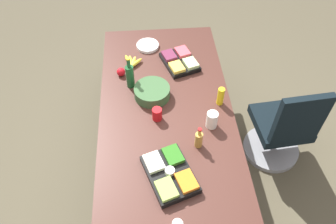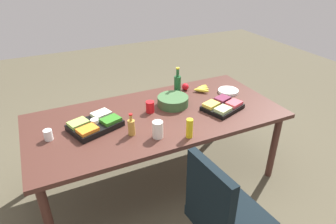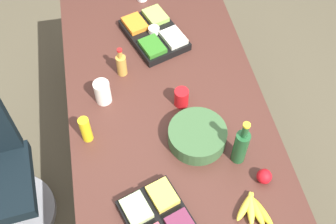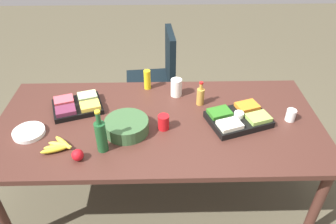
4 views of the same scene
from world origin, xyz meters
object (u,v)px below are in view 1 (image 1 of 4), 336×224
(office_chair, at_px, (282,131))
(red_solo_cup, at_px, (157,114))
(banana_bunch, at_px, (132,62))
(apple_red, at_px, (121,72))
(wine_bottle, at_px, (130,76))
(mayo_jar, at_px, (212,120))
(veggie_tray, at_px, (170,174))
(paper_plate_stack, at_px, (148,46))
(mustard_bottle, at_px, (221,96))
(conference_table, at_px, (167,120))
(salad_bowl, at_px, (152,92))
(dressing_bottle, at_px, (199,139))
(fruit_platter, at_px, (180,61))

(office_chair, xyz_separation_m, red_solo_cup, (-0.08, 1.16, 0.44))
(banana_bunch, relative_size, apple_red, 2.66)
(banana_bunch, distance_m, red_solo_cup, 0.72)
(banana_bunch, relative_size, wine_bottle, 0.64)
(mayo_jar, bearing_deg, veggie_tray, 139.77)
(veggie_tray, relative_size, paper_plate_stack, 2.25)
(paper_plate_stack, bearing_deg, mustard_bottle, -144.44)
(mustard_bottle, distance_m, veggie_tray, 0.83)
(conference_table, bearing_deg, mayo_jar, -112.63)
(salad_bowl, height_order, apple_red, salad_bowl)
(mustard_bottle, distance_m, dressing_bottle, 0.48)
(fruit_platter, distance_m, salad_bowl, 0.49)
(paper_plate_stack, height_order, dressing_bottle, dressing_bottle)
(veggie_tray, distance_m, dressing_bottle, 0.35)
(mustard_bottle, distance_m, wine_bottle, 0.80)
(red_solo_cup, height_order, mayo_jar, mayo_jar)
(mustard_bottle, xyz_separation_m, salad_bowl, (0.13, 0.57, -0.04))
(apple_red, bearing_deg, mustard_bottle, -116.47)
(conference_table, height_order, dressing_bottle, dressing_bottle)
(banana_bunch, bearing_deg, wine_bottle, 177.67)
(banana_bunch, relative_size, mustard_bottle, 1.20)
(fruit_platter, xyz_separation_m, paper_plate_stack, (0.28, 0.29, -0.02))
(mustard_bottle, xyz_separation_m, fruit_platter, (0.53, 0.29, -0.05))
(banana_bunch, xyz_separation_m, fruit_platter, (-0.03, -0.45, 0.01))
(office_chair, xyz_separation_m, mustard_bottle, (0.05, 0.63, 0.47))
(fruit_platter, distance_m, apple_red, 0.56)
(fruit_platter, height_order, apple_red, apple_red)
(red_solo_cup, distance_m, apple_red, 0.62)
(veggie_tray, height_order, salad_bowl, salad_bowl)
(veggie_tray, distance_m, mayo_jar, 0.57)
(mustard_bottle, height_order, veggie_tray, mustard_bottle)
(paper_plate_stack, distance_m, wine_bottle, 0.57)
(veggie_tray, bearing_deg, banana_bunch, 11.77)
(paper_plate_stack, height_order, apple_red, apple_red)
(mayo_jar, bearing_deg, apple_red, 48.00)
(mustard_bottle, xyz_separation_m, mayo_jar, (-0.24, 0.11, -0.01))
(conference_table, xyz_separation_m, apple_red, (0.51, 0.38, 0.10))
(mayo_jar, bearing_deg, banana_bunch, 38.01)
(dressing_bottle, bearing_deg, paper_plate_stack, 15.37)
(fruit_platter, relative_size, salad_bowl, 1.40)
(office_chair, bearing_deg, mayo_jar, 104.29)
(veggie_tray, height_order, apple_red, veggie_tray)
(mayo_jar, height_order, paper_plate_stack, mayo_jar)
(red_solo_cup, xyz_separation_m, mayo_jar, (-0.11, -0.43, 0.02))
(banana_bunch, relative_size, mayo_jar, 1.38)
(banana_bunch, relative_size, fruit_platter, 0.47)
(paper_plate_stack, relative_size, apple_red, 2.89)
(paper_plate_stack, xyz_separation_m, apple_red, (-0.39, 0.26, 0.02))
(conference_table, distance_m, banana_bunch, 0.72)
(fruit_platter, xyz_separation_m, apple_red, (-0.11, 0.55, 0.01))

